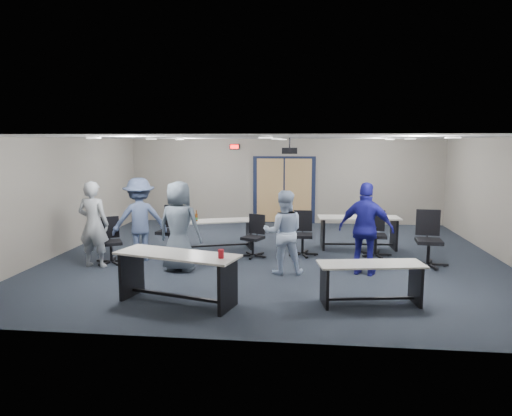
# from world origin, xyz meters

# --- Properties ---
(floor) EXTENTS (10.00, 10.00, 0.00)m
(floor) POSITION_xyz_m (0.00, 0.00, 0.00)
(floor) COLOR black
(floor) RESTS_ON ground
(back_wall) EXTENTS (10.00, 0.04, 2.70)m
(back_wall) POSITION_xyz_m (0.00, 4.50, 1.35)
(back_wall) COLOR gray
(back_wall) RESTS_ON floor
(front_wall) EXTENTS (10.00, 0.04, 2.70)m
(front_wall) POSITION_xyz_m (0.00, -4.50, 1.35)
(front_wall) COLOR gray
(front_wall) RESTS_ON floor
(left_wall) EXTENTS (0.04, 9.00, 2.70)m
(left_wall) POSITION_xyz_m (-5.00, 0.00, 1.35)
(left_wall) COLOR gray
(left_wall) RESTS_ON floor
(right_wall) EXTENTS (0.04, 9.00, 2.70)m
(right_wall) POSITION_xyz_m (5.00, 0.00, 1.35)
(right_wall) COLOR gray
(right_wall) RESTS_ON floor
(ceiling) EXTENTS (10.00, 9.00, 0.04)m
(ceiling) POSITION_xyz_m (0.00, 0.00, 2.70)
(ceiling) COLOR white
(ceiling) RESTS_ON back_wall
(double_door) EXTENTS (2.00, 0.07, 2.20)m
(double_door) POSITION_xyz_m (0.00, 4.46, 1.05)
(double_door) COLOR black
(double_door) RESTS_ON back_wall
(exit_sign) EXTENTS (0.32, 0.07, 0.18)m
(exit_sign) POSITION_xyz_m (-1.60, 4.44, 2.45)
(exit_sign) COLOR black
(exit_sign) RESTS_ON back_wall
(ceiling_projector) EXTENTS (0.35, 0.32, 0.37)m
(ceiling_projector) POSITION_xyz_m (0.30, 0.50, 2.40)
(ceiling_projector) COLOR black
(ceiling_projector) RESTS_ON ceiling
(ceiling_can_lights) EXTENTS (6.24, 5.74, 0.02)m
(ceiling_can_lights) POSITION_xyz_m (0.00, 0.25, 2.67)
(ceiling_can_lights) COLOR white
(ceiling_can_lights) RESTS_ON ceiling
(table_front_left) EXTENTS (2.14, 1.21, 0.96)m
(table_front_left) POSITION_xyz_m (-1.36, -3.19, 0.57)
(table_front_left) COLOR #ACA9A2
(table_front_left) RESTS_ON floor
(table_front_right) EXTENTS (1.75, 0.82, 0.68)m
(table_front_right) POSITION_xyz_m (1.73, -2.92, 0.47)
(table_front_right) COLOR #ACA9A2
(table_front_right) RESTS_ON floor
(table_back_left) EXTENTS (1.88, 1.15, 0.99)m
(table_back_left) POSITION_xyz_m (-1.45, 0.56, 0.50)
(table_back_left) COLOR #ACA9A2
(table_back_left) RESTS_ON floor
(table_back_right) EXTENTS (1.98, 0.77, 0.79)m
(table_back_right) POSITION_xyz_m (1.98, 1.02, 0.54)
(table_back_right) COLOR #ACA9A2
(table_back_right) RESTS_ON floor
(chair_back_a) EXTENTS (0.84, 0.84, 1.12)m
(chair_back_a) POSITION_xyz_m (-2.48, 0.04, 0.56)
(chair_back_a) COLOR black
(chair_back_a) RESTS_ON floor
(chair_back_b) EXTENTS (0.79, 0.79, 0.96)m
(chair_back_b) POSITION_xyz_m (-0.50, -0.07, 0.48)
(chair_back_b) COLOR black
(chair_back_b) RESTS_ON floor
(chair_back_c) EXTENTS (0.65, 0.65, 1.02)m
(chair_back_c) POSITION_xyz_m (0.63, 0.19, 0.51)
(chair_back_c) COLOR black
(chair_back_c) RESTS_ON floor
(chair_back_d) EXTENTS (0.67, 0.67, 1.03)m
(chair_back_d) POSITION_xyz_m (2.30, 0.31, 0.52)
(chair_back_d) COLOR black
(chair_back_d) RESTS_ON floor
(chair_loose_left) EXTENTS (0.85, 0.85, 0.99)m
(chair_loose_left) POSITION_xyz_m (-3.48, -0.94, 0.50)
(chair_loose_left) COLOR black
(chair_loose_left) RESTS_ON floor
(chair_loose_right) EXTENTS (0.80, 0.80, 1.17)m
(chair_loose_right) POSITION_xyz_m (3.27, -0.46, 0.59)
(chair_loose_right) COLOR black
(chair_loose_right) RESTS_ON floor
(person_gray) EXTENTS (0.69, 0.48, 1.81)m
(person_gray) POSITION_xyz_m (-3.70, -1.24, 0.91)
(person_gray) COLOR #979DA5
(person_gray) RESTS_ON floor
(person_plaid) EXTENTS (0.98, 0.72, 1.83)m
(person_plaid) POSITION_xyz_m (-1.85, -1.32, 0.92)
(person_plaid) COLOR #4D5A6A
(person_plaid) RESTS_ON floor
(person_lightblue) EXTENTS (0.87, 0.71, 1.67)m
(person_lightblue) POSITION_xyz_m (0.26, -1.30, 0.83)
(person_lightblue) COLOR #ABC1E3
(person_lightblue) RESTS_ON floor
(person_navy) EXTENTS (1.16, 0.78, 1.83)m
(person_navy) POSITION_xyz_m (1.87, -1.22, 0.92)
(person_navy) COLOR navy
(person_navy) RESTS_ON floor
(person_back) EXTENTS (1.36, 1.11, 1.83)m
(person_back) POSITION_xyz_m (-2.95, -0.59, 0.92)
(person_back) COLOR #45547C
(person_back) RESTS_ON floor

